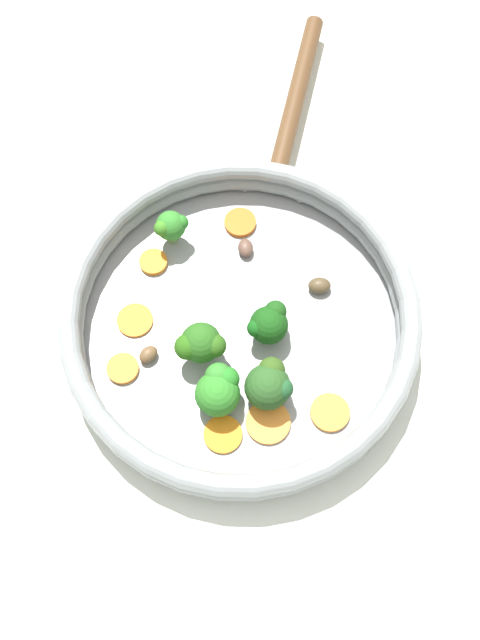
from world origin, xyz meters
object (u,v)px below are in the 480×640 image
Objects in this scene: carrot_slice_2 at (123,369)px; carrot_slice_3 at (240,223)px; carrot_slice_1 at (135,320)px; broccoli_floret_1 at (270,383)px; carrot_slice_4 at (153,262)px; broccoli_floret_0 at (269,324)px; broccoli_floret_3 at (171,226)px; broccoli_floret_2 at (219,390)px; broccoli_floret_4 at (200,344)px; mushroom_piece_1 at (321,288)px; mushroom_piece_0 at (246,248)px; carrot_slice_0 at (223,434)px; skillet at (240,328)px; mushroom_piece_2 at (148,354)px; carrot_slice_5 at (268,422)px; carrot_slice_6 at (330,413)px.

carrot_slice_2 and carrot_slice_3 have the same top height.
broccoli_floret_1 is at bearing 123.86° from carrot_slice_1.
carrot_slice_2 is 1.08× the size of carrot_slice_4.
broccoli_floret_0 is at bearing 167.99° from carrot_slice_2.
carrot_slice_1 is 0.81× the size of broccoli_floret_3.
broccoli_floret_4 reaches higher than broccoli_floret_2.
broccoli_floret_0 reaches higher than carrot_slice_4.
mushroom_piece_0 is at bearing -58.29° from mushroom_piece_1.
skillet is at bearing -125.14° from carrot_slice_0.
broccoli_floret_0 is 0.91× the size of broccoli_floret_1.
mushroom_piece_1 is at bearing -143.63° from broccoli_floret_1.
mushroom_piece_2 is at bearing -6.62° from skillet.
mushroom_piece_1 reaches higher than carrot_slice_3.
broccoli_floret_1 is (-0.04, 0.18, 0.02)m from carrot_slice_4.
broccoli_floret_1 is 0.19m from broccoli_floret_3.
broccoli_floret_2 reaches higher than broccoli_floret_3.
skillet is at bearing 63.01° from carrot_slice_3.
skillet is 0.10m from carrot_slice_5.
broccoli_floret_3 is 2.25× the size of mushroom_piece_2.
carrot_slice_3 is at bearing -109.99° from carrot_slice_5.
carrot_slice_4 is at bearing -64.96° from skillet.
carrot_slice_3 is 0.03m from mushroom_piece_0.
broccoli_floret_3 is at bearing -11.08° from carrot_slice_3.
carrot_slice_0 is 0.76× the size of broccoli_floret_4.
carrot_slice_3 reaches higher than carrot_slice_0.
carrot_slice_5 is at bearing 106.00° from broccoli_floret_4.
carrot_slice_0 is 1.84× the size of mushroom_piece_2.
broccoli_floret_3 is at bearing -102.37° from carrot_slice_0.
broccoli_floret_2 is 0.08m from mushroom_piece_2.
broccoli_floret_4 is (0.05, 0.01, 0.04)m from skillet.
carrot_slice_3 is at bearing -70.91° from mushroom_piece_1.
mushroom_piece_0 is at bearing -120.81° from skillet.
broccoli_floret_4 is (-0.00, 0.11, 0.03)m from carrot_slice_4.
broccoli_floret_0 is 2.11× the size of mushroom_piece_0.
carrot_slice_3 is at bearing -131.24° from broccoli_floret_4.
carrot_slice_1 is 1.61× the size of mushroom_piece_1.
carrot_slice_0 is at bearing -15.25° from carrot_slice_6.
carrot_slice_6 is 0.18m from mushroom_piece_2.
carrot_slice_4 reaches higher than carrot_slice_6.
carrot_slice_6 is 0.86× the size of broccoli_floret_0.
broccoli_floret_1 is (0.04, -0.05, 0.03)m from carrot_slice_6.
broccoli_floret_3 is (0.07, -0.01, 0.03)m from carrot_slice_3.
broccoli_floret_2 reaches higher than skillet.
carrot_slice_6 is 0.83× the size of broccoli_floret_3.
broccoli_floret_0 is at bearing -139.96° from carrot_slice_0.
carrot_slice_1 is 0.19m from mushroom_piece_1.
broccoli_floret_1 is at bearing 63.29° from broccoli_floret_0.
carrot_slice_5 is 0.90× the size of broccoli_floret_2.
carrot_slice_3 is at bearing -94.53° from carrot_slice_6.
broccoli_floret_4 is at bearing -74.00° from carrot_slice_5.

